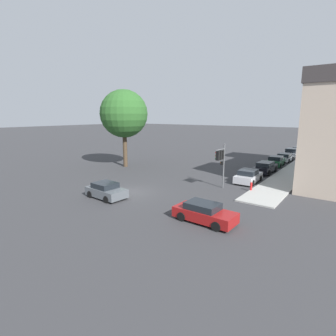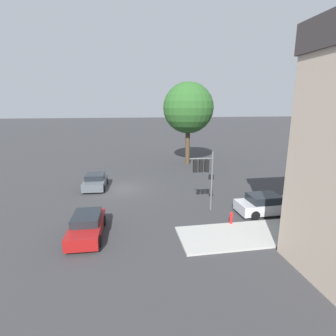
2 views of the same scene
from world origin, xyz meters
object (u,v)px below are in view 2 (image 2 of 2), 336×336
(street_tree, at_px, (188,108))
(crossing_car_0, at_px, (95,181))
(parked_car_0, at_px, (265,204))
(traffic_signal, at_px, (204,170))
(crossing_car_1, at_px, (87,226))
(fire_hydrant, at_px, (231,218))

(street_tree, bearing_deg, crossing_car_0, -51.32)
(parked_car_0, bearing_deg, traffic_signal, 161.54)
(crossing_car_1, height_order, fire_hydrant, crossing_car_1)
(crossing_car_1, bearing_deg, parked_car_0, 97.77)
(traffic_signal, xyz_separation_m, fire_hydrant, (2.81, 1.10, -2.70))
(traffic_signal, bearing_deg, crossing_car_0, 53.58)
(traffic_signal, bearing_deg, fire_hydrant, -155.84)
(parked_car_0, height_order, fire_hydrant, parked_car_0)
(crossing_car_0, xyz_separation_m, crossing_car_1, (9.70, 0.42, -0.00))
(crossing_car_0, height_order, fire_hydrant, crossing_car_0)
(street_tree, relative_size, fire_hydrant, 11.70)
(street_tree, xyz_separation_m, fire_hydrant, (18.87, -1.65, -6.95))
(parked_car_0, bearing_deg, street_tree, 94.27)
(crossing_car_0, bearing_deg, street_tree, 131.77)
(fire_hydrant, bearing_deg, crossing_car_0, -135.39)
(street_tree, xyz_separation_m, parked_car_0, (17.43, 1.59, -6.74))
(traffic_signal, xyz_separation_m, parked_car_0, (1.37, 4.34, -2.50))
(street_tree, relative_size, traffic_signal, 2.38)
(crossing_car_0, height_order, parked_car_0, parked_car_0)
(crossing_car_1, bearing_deg, fire_hydrant, 91.01)
(street_tree, relative_size, parked_car_0, 2.55)
(crossing_car_0, distance_m, fire_hydrant, 13.77)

